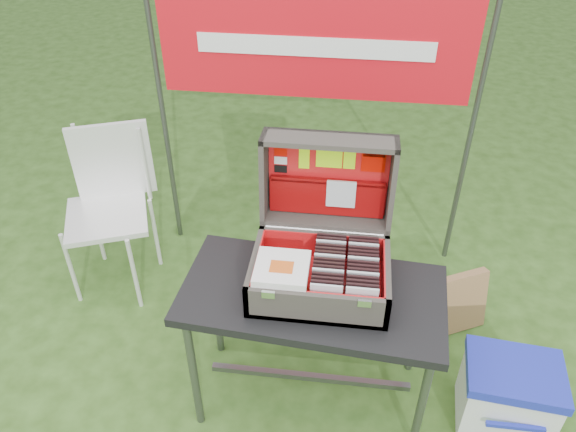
# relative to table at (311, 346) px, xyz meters

# --- Properties ---
(ground) EXTENTS (80.00, 80.00, 0.00)m
(ground) POSITION_rel_table_xyz_m (-0.11, 0.01, -0.34)
(ground) COLOR #2B4917
(ground) RESTS_ON ground
(table) EXTENTS (1.12, 0.62, 0.68)m
(table) POSITION_rel_table_xyz_m (0.00, 0.00, 0.00)
(table) COLOR black
(table) RESTS_ON ground
(table_top) EXTENTS (1.12, 0.62, 0.04)m
(table_top) POSITION_rel_table_xyz_m (0.00, 0.00, 0.32)
(table_top) COLOR black
(table_top) RESTS_ON ground
(table_leg_fl) EXTENTS (0.04, 0.04, 0.64)m
(table_leg_fl) POSITION_rel_table_xyz_m (-0.48, -0.21, -0.02)
(table_leg_fl) COLOR #59595B
(table_leg_fl) RESTS_ON ground
(table_leg_fr) EXTENTS (0.04, 0.04, 0.64)m
(table_leg_fr) POSITION_rel_table_xyz_m (0.48, -0.21, -0.02)
(table_leg_fr) COLOR #59595B
(table_leg_fr) RESTS_ON ground
(table_leg_bl) EXTENTS (0.04, 0.04, 0.64)m
(table_leg_bl) POSITION_rel_table_xyz_m (-0.48, 0.21, -0.02)
(table_leg_bl) COLOR #59595B
(table_leg_bl) RESTS_ON ground
(table_leg_br) EXTENTS (0.04, 0.04, 0.64)m
(table_leg_br) POSITION_rel_table_xyz_m (0.48, 0.21, -0.02)
(table_leg_br) COLOR #59595B
(table_leg_br) RESTS_ON ground
(table_brace) EXTENTS (0.93, 0.03, 0.03)m
(table_brace) POSITION_rel_table_xyz_m (-0.00, -0.00, -0.22)
(table_brace) COLOR #59595B
(table_brace) RESTS_ON ground
(suitcase) EXTENTS (0.56, 0.56, 0.54)m
(suitcase) POSITION_rel_table_xyz_m (0.02, 0.08, 0.61)
(suitcase) COLOR #534D46
(suitcase) RESTS_ON table
(suitcase_base_bottom) EXTENTS (0.56, 0.40, 0.02)m
(suitcase_base_bottom) POSITION_rel_table_xyz_m (0.02, 0.02, 0.35)
(suitcase_base_bottom) COLOR #534D46
(suitcase_base_bottom) RESTS_ON table_top
(suitcase_base_wall_front) EXTENTS (0.56, 0.02, 0.15)m
(suitcase_base_wall_front) POSITION_rel_table_xyz_m (0.02, -0.17, 0.41)
(suitcase_base_wall_front) COLOR #534D46
(suitcase_base_wall_front) RESTS_ON table_top
(suitcase_base_wall_back) EXTENTS (0.56, 0.02, 0.15)m
(suitcase_base_wall_back) POSITION_rel_table_xyz_m (0.02, 0.21, 0.41)
(suitcase_base_wall_back) COLOR #534D46
(suitcase_base_wall_back) RESTS_ON table_top
(suitcase_base_wall_left) EXTENTS (0.02, 0.40, 0.15)m
(suitcase_base_wall_left) POSITION_rel_table_xyz_m (-0.24, 0.02, 0.41)
(suitcase_base_wall_left) COLOR #534D46
(suitcase_base_wall_left) RESTS_ON table_top
(suitcase_base_wall_right) EXTENTS (0.02, 0.40, 0.15)m
(suitcase_base_wall_right) POSITION_rel_table_xyz_m (0.29, 0.02, 0.41)
(suitcase_base_wall_right) COLOR #534D46
(suitcase_base_wall_right) RESTS_ON table_top
(suitcase_liner_floor) EXTENTS (0.51, 0.35, 0.01)m
(suitcase_liner_floor) POSITION_rel_table_xyz_m (0.02, 0.02, 0.36)
(suitcase_liner_floor) COLOR red
(suitcase_liner_floor) RESTS_ON suitcase_base_bottom
(suitcase_latch_left) EXTENTS (0.05, 0.01, 0.03)m
(suitcase_latch_left) POSITION_rel_table_xyz_m (-0.15, -0.18, 0.48)
(suitcase_latch_left) COLOR silver
(suitcase_latch_left) RESTS_ON suitcase_base_wall_front
(suitcase_latch_right) EXTENTS (0.05, 0.01, 0.03)m
(suitcase_latch_right) POSITION_rel_table_xyz_m (0.20, -0.18, 0.48)
(suitcase_latch_right) COLOR silver
(suitcase_latch_right) RESTS_ON suitcase_base_wall_front
(suitcase_hinge) EXTENTS (0.50, 0.02, 0.02)m
(suitcase_hinge) POSITION_rel_table_xyz_m (0.02, 0.22, 0.49)
(suitcase_hinge) COLOR silver
(suitcase_hinge) RESTS_ON suitcase_base_wall_back
(suitcase_lid_back) EXTENTS (0.56, 0.05, 0.40)m
(suitcase_lid_back) POSITION_rel_table_xyz_m (0.02, 0.37, 0.67)
(suitcase_lid_back) COLOR #534D46
(suitcase_lid_back) RESTS_ON suitcase_base_wall_back
(suitcase_lid_rim_far) EXTENTS (0.56, 0.15, 0.03)m
(suitcase_lid_rim_far) POSITION_rel_table_xyz_m (0.02, 0.32, 0.87)
(suitcase_lid_rim_far) COLOR #534D46
(suitcase_lid_rim_far) RESTS_ON suitcase_lid_back
(suitcase_lid_rim_near) EXTENTS (0.56, 0.15, 0.03)m
(suitcase_lid_rim_near) POSITION_rel_table_xyz_m (0.02, 0.29, 0.49)
(suitcase_lid_rim_near) COLOR #534D46
(suitcase_lid_rim_near) RESTS_ON suitcase_lid_back
(suitcase_lid_rim_left) EXTENTS (0.02, 0.18, 0.41)m
(suitcase_lid_rim_left) POSITION_rel_table_xyz_m (-0.24, 0.31, 0.68)
(suitcase_lid_rim_left) COLOR #534D46
(suitcase_lid_rim_left) RESTS_ON suitcase_lid_back
(suitcase_lid_rim_right) EXTENTS (0.02, 0.18, 0.41)m
(suitcase_lid_rim_right) POSITION_rel_table_xyz_m (0.29, 0.31, 0.68)
(suitcase_lid_rim_right) COLOR #534D46
(suitcase_lid_rim_right) RESTS_ON suitcase_lid_back
(suitcase_lid_liner) EXTENTS (0.51, 0.03, 0.35)m
(suitcase_lid_liner) POSITION_rel_table_xyz_m (0.02, 0.36, 0.68)
(suitcase_lid_liner) COLOR red
(suitcase_lid_liner) RESTS_ON suitcase_lid_back
(suitcase_liner_wall_front) EXTENTS (0.51, 0.01, 0.13)m
(suitcase_liner_wall_front) POSITION_rel_table_xyz_m (0.02, -0.15, 0.42)
(suitcase_liner_wall_front) COLOR red
(suitcase_liner_wall_front) RESTS_ON suitcase_base_bottom
(suitcase_liner_wall_back) EXTENTS (0.51, 0.01, 0.13)m
(suitcase_liner_wall_back) POSITION_rel_table_xyz_m (0.02, 0.19, 0.42)
(suitcase_liner_wall_back) COLOR red
(suitcase_liner_wall_back) RESTS_ON suitcase_base_bottom
(suitcase_liner_wall_left) EXTENTS (0.01, 0.35, 0.13)m
(suitcase_liner_wall_left) POSITION_rel_table_xyz_m (-0.23, 0.02, 0.42)
(suitcase_liner_wall_left) COLOR red
(suitcase_liner_wall_left) RESTS_ON suitcase_base_bottom
(suitcase_liner_wall_right) EXTENTS (0.01, 0.35, 0.13)m
(suitcase_liner_wall_right) POSITION_rel_table_xyz_m (0.28, 0.02, 0.42)
(suitcase_liner_wall_right) COLOR red
(suitcase_liner_wall_right) RESTS_ON suitcase_base_bottom
(suitcase_lid_pocket) EXTENTS (0.49, 0.04, 0.16)m
(suitcase_lid_pocket) POSITION_rel_table_xyz_m (0.02, 0.33, 0.58)
(suitcase_lid_pocket) COLOR maroon
(suitcase_lid_pocket) RESTS_ON suitcase_lid_liner
(suitcase_pocket_edge) EXTENTS (0.48, 0.02, 0.02)m
(suitcase_pocket_edge) POSITION_rel_table_xyz_m (0.02, 0.33, 0.66)
(suitcase_pocket_edge) COLOR maroon
(suitcase_pocket_edge) RESTS_ON suitcase_lid_pocket
(suitcase_pocket_cd) EXTENTS (0.12, 0.02, 0.12)m
(suitcase_pocket_cd) POSITION_rel_table_xyz_m (0.08, 0.31, 0.62)
(suitcase_pocket_cd) COLOR silver
(suitcase_pocket_cd) RESTS_ON suitcase_lid_pocket
(lid_sticker_cc_a) EXTENTS (0.05, 0.01, 0.03)m
(lid_sticker_cc_a) POSITION_rel_table_xyz_m (-0.18, 0.36, 0.82)
(lid_sticker_cc_a) COLOR #1933B2
(lid_sticker_cc_a) RESTS_ON suitcase_lid_liner
(lid_sticker_cc_b) EXTENTS (0.05, 0.01, 0.03)m
(lid_sticker_cc_b) POSITION_rel_table_xyz_m (-0.18, 0.36, 0.78)
(lid_sticker_cc_b) COLOR #CA0B00
(lid_sticker_cc_b) RESTS_ON suitcase_lid_liner
(lid_sticker_cc_c) EXTENTS (0.05, 0.01, 0.03)m
(lid_sticker_cc_c) POSITION_rel_table_xyz_m (-0.18, 0.36, 0.74)
(lid_sticker_cc_c) COLOR white
(lid_sticker_cc_c) RESTS_ON suitcase_lid_liner
(lid_sticker_cc_d) EXTENTS (0.05, 0.01, 0.03)m
(lid_sticker_cc_d) POSITION_rel_table_xyz_m (-0.18, 0.35, 0.70)
(lid_sticker_cc_d) COLOR black
(lid_sticker_cc_d) RESTS_ON suitcase_lid_liner
(lid_card_neon_tall) EXTENTS (0.04, 0.01, 0.11)m
(lid_card_neon_tall) POSITION_rel_table_xyz_m (-0.08, 0.36, 0.76)
(lid_card_neon_tall) COLOR #B4FB0D
(lid_card_neon_tall) RESTS_ON suitcase_lid_liner
(lid_card_neon_main) EXTENTS (0.11, 0.01, 0.08)m
(lid_card_neon_main) POSITION_rel_table_xyz_m (0.02, 0.36, 0.76)
(lid_card_neon_main) COLOR #B4FB0D
(lid_card_neon_main) RESTS_ON suitcase_lid_liner
(lid_card_neon_small) EXTENTS (0.05, 0.01, 0.08)m
(lid_card_neon_small) POSITION_rel_table_xyz_m (0.11, 0.36, 0.76)
(lid_card_neon_small) COLOR #B4FB0D
(lid_card_neon_small) RESTS_ON suitcase_lid_liner
(lid_sticker_band) EXTENTS (0.10, 0.01, 0.10)m
(lid_sticker_band) POSITION_rel_table_xyz_m (0.21, 0.36, 0.76)
(lid_sticker_band) COLOR #CA0B00
(lid_sticker_band) RESTS_ON suitcase_lid_liner
(lid_sticker_band_bar) EXTENTS (0.09, 0.00, 0.02)m
(lid_sticker_band_bar) POSITION_rel_table_xyz_m (0.21, 0.36, 0.79)
(lid_sticker_band_bar) COLOR black
(lid_sticker_band_bar) RESTS_ON suitcase_lid_liner
(cd_left_0) EXTENTS (0.12, 0.01, 0.14)m
(cd_left_0) POSITION_rel_table_xyz_m (0.06, -0.13, 0.44)
(cd_left_0) COLOR silver
(cd_left_0) RESTS_ON suitcase_liner_floor
(cd_left_1) EXTENTS (0.12, 0.01, 0.14)m
(cd_left_1) POSITION_rel_table_xyz_m (0.06, -0.11, 0.44)
(cd_left_1) COLOR black
(cd_left_1) RESTS_ON suitcase_liner_floor
(cd_left_2) EXTENTS (0.12, 0.01, 0.14)m
(cd_left_2) POSITION_rel_table_xyz_m (0.06, -0.09, 0.44)
(cd_left_2) COLOR black
(cd_left_2) RESTS_ON suitcase_liner_floor
(cd_left_3) EXTENTS (0.12, 0.01, 0.14)m
(cd_left_3) POSITION_rel_table_xyz_m (0.06, -0.07, 0.44)
(cd_left_3) COLOR black
(cd_left_3) RESTS_ON suitcase_liner_floor
(cd_left_4) EXTENTS (0.12, 0.01, 0.14)m
(cd_left_4) POSITION_rel_table_xyz_m (0.06, -0.05, 0.44)
(cd_left_4) COLOR silver
(cd_left_4) RESTS_ON suitcase_liner_floor
(cd_left_5) EXTENTS (0.12, 0.01, 0.14)m
(cd_left_5) POSITION_rel_table_xyz_m (0.06, -0.02, 0.44)
(cd_left_5) COLOR black
(cd_left_5) RESTS_ON suitcase_liner_floor
(cd_left_6) EXTENTS (0.12, 0.01, 0.14)m
(cd_left_6) POSITION_rel_table_xyz_m (0.06, -0.00, 0.44)
(cd_left_6) COLOR black
(cd_left_6) RESTS_ON suitcase_liner_floor
(cd_left_7) EXTENTS (0.12, 0.01, 0.14)m
(cd_left_7) POSITION_rel_table_xyz_m (0.06, 0.02, 0.44)
(cd_left_7) COLOR black
(cd_left_7) RESTS_ON suitcase_liner_floor
(cd_left_8) EXTENTS (0.12, 0.01, 0.14)m
(cd_left_8) POSITION_rel_table_xyz_m (0.06, 0.04, 0.44)
(cd_left_8) COLOR silver
(cd_left_8) RESTS_ON suitcase_liner_floor
(cd_left_9) EXTENTS (0.12, 0.01, 0.14)m
(cd_left_9) POSITION_rel_table_xyz_m (0.06, 0.06, 0.44)
(cd_left_9) COLOR black
(cd_left_9) RESTS_ON suitcase_liner_floor
(cd_left_10) EXTENTS (0.12, 0.01, 0.14)m
(cd_left_10) POSITION_rel_table_xyz_m (0.06, 0.09, 0.44)
(cd_left_10) COLOR black
(cd_left_10) RESTS_ON suitcase_liner_floor
(cd_left_11) EXTENTS (0.12, 0.01, 0.14)m
(cd_left_11) POSITION_rel_table_xyz_m (0.06, 0.11, 0.44)
(cd_left_11) COLOR black
(cd_left_11) RESTS_ON suitcase_liner_floor
(cd_left_12) EXTENTS (0.12, 0.01, 0.14)m
(cd_left_12) POSITION_rel_table_xyz_m (0.06, 0.13, 0.44)
(cd_left_12) COLOR silver
(cd_left_12) RESTS_ON suitcase_liner_floor
(cd_left_13) EXTENTS (0.12, 0.01, 0.14)m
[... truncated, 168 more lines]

